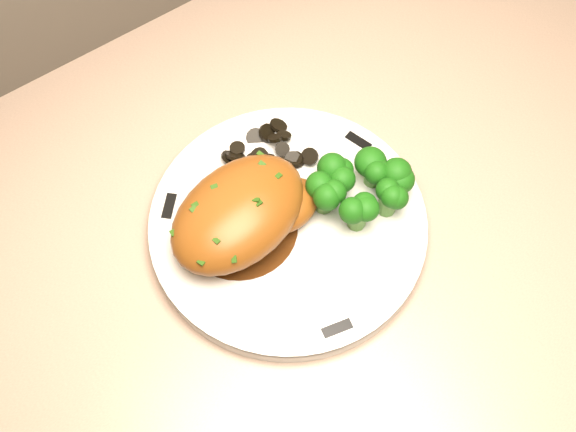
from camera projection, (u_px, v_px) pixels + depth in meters
counter at (287, 381)px, 1.06m from camera, size 2.14×0.71×1.05m
plate at (288, 226)px, 0.66m from camera, size 0.29×0.29×0.02m
rim_accent_0 at (358, 141)px, 0.69m from camera, size 0.02×0.03×0.00m
rim_accent_1 at (169, 206)px, 0.66m from camera, size 0.02×0.03×0.00m
rim_accent_2 at (337, 328)px, 0.60m from camera, size 0.03×0.02×0.00m
gravy_pool at (240, 227)px, 0.64m from camera, size 0.10×0.10×0.00m
chicken_breast at (244, 212)px, 0.62m from camera, size 0.15×0.12×0.05m
mushroom_pile at (267, 163)px, 0.67m from camera, size 0.08×0.06×0.02m
broccoli_florets at (365, 186)px, 0.64m from camera, size 0.09×0.07×0.04m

